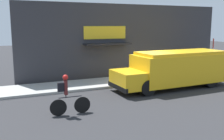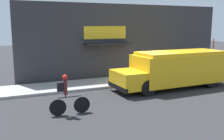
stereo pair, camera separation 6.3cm
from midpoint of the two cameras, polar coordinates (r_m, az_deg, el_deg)
The scene contains 7 objects.
ground_plane at distance 16.11m, azimuth 7.84°, elevation -3.11°, with size 70.00×70.00×0.00m, color #2B2B2D.
sidewalk at distance 17.14m, azimuth 5.66°, elevation -2.05°, with size 28.00×2.48×0.14m.
storefront at distance 18.22m, azimuth 3.10°, elevation 6.36°, with size 14.96×1.04×4.96m.
school_bus at distance 15.45m, azimuth 13.55°, elevation 0.34°, with size 6.98×2.66×2.08m.
cyclist at distance 10.66m, azimuth -9.88°, elevation -5.48°, with size 1.66×0.22×1.66m.
stop_sign_post at distance 19.75m, azimuth 21.02°, elevation 4.05°, with size 0.45×0.45×2.51m.
trash_bin at distance 17.62m, azimuth 5.79°, elevation -0.17°, with size 0.47×0.47×0.80m.
Camera 1 is at (-8.35, -13.30, 3.61)m, focal length 42.00 mm.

